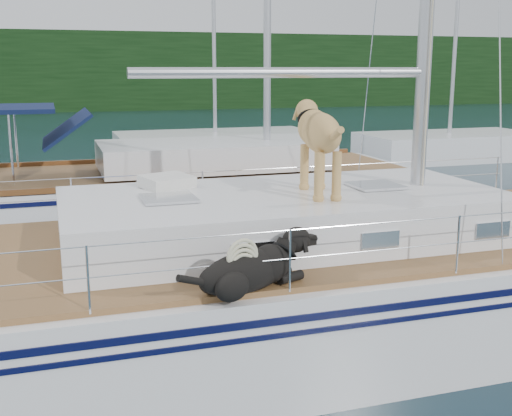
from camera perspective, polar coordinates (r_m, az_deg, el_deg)
name	(u,v)px	position (r m, az deg, el deg)	size (l,w,h in m)	color
ground	(222,343)	(7.96, -3.05, -11.86)	(120.00, 120.00, 0.00)	black
tree_line	(71,71)	(52.06, -16.16, 11.59)	(90.00, 3.00, 6.00)	black
shore_bank	(72,102)	(53.33, -16.05, 9.01)	(92.00, 1.00, 1.20)	#595147
main_sailboat	(230,288)	(7.72, -2.37, -7.15)	(12.00, 4.00, 14.01)	white
neighbor_sailboat	(165,195)	(13.71, -8.14, 1.14)	(11.00, 3.50, 13.30)	white
bg_boat_center	(215,145)	(23.92, -3.63, 5.57)	(7.20, 3.00, 11.65)	white
bg_boat_east	(448,147)	(24.50, 16.74, 5.25)	(6.40, 3.00, 11.65)	white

